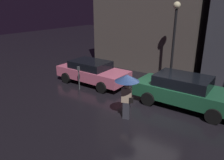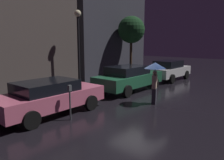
{
  "view_description": "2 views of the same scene",
  "coord_description": "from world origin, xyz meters",
  "views": [
    {
      "loc": [
        3.7,
        -8.18,
        4.6
      ],
      "look_at": [
        -2.14,
        -0.02,
        1.06
      ],
      "focal_mm": 35.0,
      "sensor_mm": 36.0,
      "label": 1
    },
    {
      "loc": [
        -9.38,
        -6.09,
        2.87
      ],
      "look_at": [
        -2.42,
        -0.19,
        1.27
      ],
      "focal_mm": 35.0,
      "sensor_mm": 36.0,
      "label": 2
    }
  ],
  "objects": [
    {
      "name": "ground_plane",
      "position": [
        0.0,
        0.0,
        0.0
      ],
      "size": [
        60.0,
        60.0,
        0.0
      ],
      "primitive_type": "plane",
      "color": "black"
    },
    {
      "name": "building_facade_left",
      "position": [
        -3.59,
        6.5,
        4.08
      ],
      "size": [
        7.67,
        3.0,
        8.15
      ],
      "color": "#564C47",
      "rests_on": "ground"
    },
    {
      "name": "building_facade_right",
      "position": [
        4.54,
        6.5,
        4.23
      ],
      "size": [
        7.51,
        3.0,
        8.45
      ],
      "color": "#3D3D47",
      "rests_on": "ground"
    },
    {
      "name": "parked_car_pink",
      "position": [
        -4.53,
        1.3,
        0.73
      ],
      "size": [
        4.42,
        2.01,
        1.36
      ],
      "rotation": [
        0.0,
        0.0,
        0.0
      ],
      "color": "#DB6684",
      "rests_on": "ground"
    },
    {
      "name": "parked_car_green",
      "position": [
        1.01,
        1.4,
        0.78
      ],
      "size": [
        4.68,
        2.05,
        1.47
      ],
      "rotation": [
        0.0,
        0.0,
        -0.01
      ],
      "color": "#1E5638",
      "rests_on": "ground"
    },
    {
      "name": "parked_car_white",
      "position": [
        5.99,
        1.26,
        0.77
      ],
      "size": [
        4.11,
        1.91,
        1.48
      ],
      "rotation": [
        0.0,
        0.0,
        -0.03
      ],
      "color": "silver",
      "rests_on": "ground"
    },
    {
      "name": "pedestrian_with_umbrella",
      "position": [
        -0.56,
        -1.19,
        1.54
      ],
      "size": [
        0.99,
        0.99,
        1.94
      ],
      "rotation": [
        0.0,
        0.0,
        0.35
      ],
      "color": "#383842",
      "rests_on": "ground"
    },
    {
      "name": "parking_meter",
      "position": [
        -4.47,
        0.09,
        0.82
      ],
      "size": [
        0.12,
        0.1,
        1.32
      ],
      "color": "#4C5154",
      "rests_on": "ground"
    },
    {
      "name": "street_lamp_near",
      "position": [
        -0.66,
        3.92,
        3.15
      ],
      "size": [
        0.4,
        0.4,
        4.69
      ],
      "color": "black",
      "rests_on": "ground"
    },
    {
      "name": "street_tree",
      "position": [
        4.71,
        3.91,
        3.76
      ],
      "size": [
        2.07,
        2.07,
        4.83
      ],
      "color": "#473323",
      "rests_on": "ground"
    }
  ]
}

